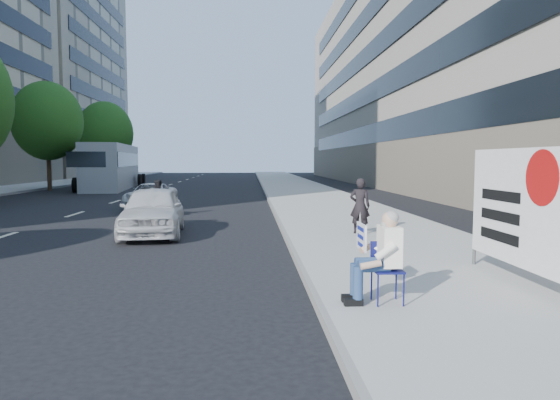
{
  "coord_description": "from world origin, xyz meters",
  "views": [
    {
      "loc": [
        0.48,
        -6.22,
        2.16
      ],
      "look_at": [
        1.06,
        3.43,
        1.38
      ],
      "focal_mm": 32.0,
      "sensor_mm": 36.0,
      "label": 1
    }
  ],
  "objects": [
    {
      "name": "ground",
      "position": [
        0.0,
        0.0,
        0.0
      ],
      "size": [
        160.0,
        160.0,
        0.0
      ],
      "primitive_type": "plane",
      "color": "black",
      "rests_on": "ground"
    },
    {
      "name": "near_sidewalk",
      "position": [
        4.0,
        20.0,
        0.07
      ],
      "size": [
        5.0,
        120.0,
        0.15
      ],
      "primitive_type": "cube",
      "color": "#ABA9A0",
      "rests_on": "ground"
    },
    {
      "name": "far_bldg_north",
      "position": [
        -30.0,
        62.0,
        14.0
      ],
      "size": [
        22.0,
        28.0,
        28.0
      ],
      "primitive_type": "cube",
      "color": "beige",
      "rests_on": "ground"
    },
    {
      "name": "near_building",
      "position": [
        17.0,
        32.0,
        10.0
      ],
      "size": [
        14.0,
        70.0,
        20.0
      ],
      "primitive_type": "cube",
      "color": "#9E9488",
      "rests_on": "ground"
    },
    {
      "name": "tree_far_d",
      "position": [
        -13.7,
        30.0,
        4.89
      ],
      "size": [
        4.8,
        4.8,
        7.65
      ],
      "color": "#382616",
      "rests_on": "ground"
    },
    {
      "name": "tree_far_e",
      "position": [
        -13.7,
        44.0,
        4.78
      ],
      "size": [
        5.4,
        5.4,
        7.89
      ],
      "color": "#382616",
      "rests_on": "ground"
    },
    {
      "name": "seated_protester",
      "position": [
        2.29,
        0.59,
        0.87
      ],
      "size": [
        0.83,
        1.12,
        1.31
      ],
      "color": "navy",
      "rests_on": "near_sidewalk"
    },
    {
      "name": "pedestrian_woman",
      "position": [
        3.48,
        7.2,
        0.91
      ],
      "size": [
        0.63,
        0.49,
        1.52
      ],
      "primitive_type": "imported",
      "rotation": [
        0.0,
        0.0,
        2.88
      ],
      "color": "black",
      "rests_on": "near_sidewalk"
    },
    {
      "name": "protest_banner",
      "position": [
        4.78,
        1.53,
        1.4
      ],
      "size": [
        0.08,
        3.06,
        2.2
      ],
      "color": "#4C4C4C",
      "rests_on": "near_sidewalk"
    },
    {
      "name": "white_sedan_near",
      "position": [
        -2.33,
        8.28,
        0.71
      ],
      "size": [
        2.03,
        4.28,
        1.41
      ],
      "primitive_type": "imported",
      "rotation": [
        0.0,
        0.0,
        0.09
      ],
      "color": "silver",
      "rests_on": "ground"
    },
    {
      "name": "white_sedan_far",
      "position": [
        -4.0,
        16.65,
        0.55
      ],
      "size": [
        1.96,
        4.03,
        1.1
      ],
      "primitive_type": "imported",
      "rotation": [
        0.0,
        0.0,
        -0.03
      ],
      "color": "white",
      "rests_on": "ground"
    },
    {
      "name": "motorcycle",
      "position": [
        -2.98,
        13.01,
        0.64
      ],
      "size": [
        0.71,
        2.04,
        1.42
      ],
      "rotation": [
        0.0,
        0.0,
        0.03
      ],
      "color": "black",
      "rests_on": "ground"
    },
    {
      "name": "bus",
      "position": [
        -9.91,
        32.25,
        1.64
      ],
      "size": [
        3.83,
        12.28,
        3.3
      ],
      "rotation": [
        0.0,
        0.0,
        0.11
      ],
      "color": "gray",
      "rests_on": "ground"
    }
  ]
}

